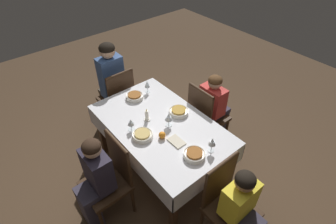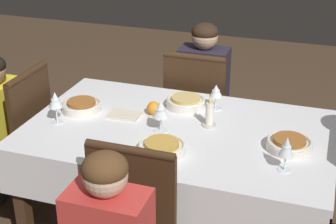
{
  "view_description": "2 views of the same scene",
  "coord_description": "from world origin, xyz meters",
  "px_view_note": "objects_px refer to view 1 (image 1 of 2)",
  "views": [
    {
      "loc": [
        1.59,
        -1.2,
        2.59
      ],
      "look_at": [
        0.03,
        0.08,
        0.87
      ],
      "focal_mm": 28.0,
      "sensor_mm": 36.0,
      "label": 1
    },
    {
      "loc": [
        -0.66,
        2.13,
        1.88
      ],
      "look_at": [
        0.06,
        -0.02,
        0.81
      ],
      "focal_mm": 55.0,
      "sensor_mm": 36.0,
      "label": 2
    }
  ],
  "objects_px": {
    "person_adult_denim": "(110,80)",
    "wine_glass_east": "(212,142)",
    "orange_fruit": "(162,135)",
    "bowl_north": "(179,111)",
    "person_child_dark": "(94,181)",
    "wine_glass_north": "(169,117)",
    "napkin_red_folded": "(176,141)",
    "chair_west": "(118,97)",
    "chair_south": "(111,177)",
    "wine_glass_west": "(147,84)",
    "candle_centerpiece": "(147,116)",
    "dining_table": "(161,129)",
    "chair_north": "(205,115)",
    "chair_east": "(227,201)",
    "bowl_south": "(142,135)",
    "wine_glass_south": "(131,123)",
    "person_child_yellow": "(243,212)",
    "person_child_red": "(215,106)",
    "bowl_west": "(135,96)",
    "bowl_east": "(194,154)"
  },
  "relations": [
    {
      "from": "person_adult_denim",
      "to": "wine_glass_east",
      "type": "bearing_deg",
      "value": 93.1
    },
    {
      "from": "orange_fruit",
      "to": "bowl_north",
      "type": "bearing_deg",
      "value": 114.89
    },
    {
      "from": "person_child_dark",
      "to": "wine_glass_east",
      "type": "relative_size",
      "value": 6.41
    },
    {
      "from": "wine_glass_north",
      "to": "napkin_red_folded",
      "type": "bearing_deg",
      "value": -21.99
    },
    {
      "from": "chair_west",
      "to": "chair_south",
      "type": "relative_size",
      "value": 1.0
    },
    {
      "from": "wine_glass_west",
      "to": "candle_centerpiece",
      "type": "relative_size",
      "value": 1.06
    },
    {
      "from": "chair_west",
      "to": "bowl_north",
      "type": "distance_m",
      "value": 1.01
    },
    {
      "from": "dining_table",
      "to": "chair_west",
      "type": "xyz_separation_m",
      "value": [
        -0.95,
        0.04,
        -0.15
      ]
    },
    {
      "from": "chair_north",
      "to": "orange_fruit",
      "type": "distance_m",
      "value": 0.84
    },
    {
      "from": "chair_east",
      "to": "bowl_south",
      "type": "height_order",
      "value": "chair_east"
    },
    {
      "from": "chair_west",
      "to": "person_adult_denim",
      "type": "height_order",
      "value": "person_adult_denim"
    },
    {
      "from": "wine_glass_south",
      "to": "orange_fruit",
      "type": "relative_size",
      "value": 1.96
    },
    {
      "from": "bowl_south",
      "to": "candle_centerpiece",
      "type": "distance_m",
      "value": 0.25
    },
    {
      "from": "chair_east",
      "to": "orange_fruit",
      "type": "relative_size",
      "value": 13.45
    },
    {
      "from": "chair_west",
      "to": "bowl_north",
      "type": "height_order",
      "value": "chair_west"
    },
    {
      "from": "chair_east",
      "to": "person_adult_denim",
      "type": "distance_m",
      "value": 2.07
    },
    {
      "from": "person_child_yellow",
      "to": "person_child_red",
      "type": "xyz_separation_m",
      "value": [
        -1.1,
        0.85,
        0.01
      ]
    },
    {
      "from": "bowl_north",
      "to": "orange_fruit",
      "type": "relative_size",
      "value": 3.1
    },
    {
      "from": "orange_fruit",
      "to": "dining_table",
      "type": "bearing_deg",
      "value": 146.75
    },
    {
      "from": "dining_table",
      "to": "wine_glass_south",
      "type": "height_order",
      "value": "wine_glass_south"
    },
    {
      "from": "chair_east",
      "to": "candle_centerpiece",
      "type": "bearing_deg",
      "value": 93.13
    },
    {
      "from": "bowl_south",
      "to": "wine_glass_south",
      "type": "height_order",
      "value": "wine_glass_south"
    },
    {
      "from": "bowl_south",
      "to": "napkin_red_folded",
      "type": "bearing_deg",
      "value": 39.45
    },
    {
      "from": "wine_glass_west",
      "to": "wine_glass_south",
      "type": "relative_size",
      "value": 1.15
    },
    {
      "from": "bowl_west",
      "to": "napkin_red_folded",
      "type": "height_order",
      "value": "bowl_west"
    },
    {
      "from": "wine_glass_south",
      "to": "orange_fruit",
      "type": "xyz_separation_m",
      "value": [
        0.28,
        0.17,
        -0.06
      ]
    },
    {
      "from": "dining_table",
      "to": "bowl_north",
      "type": "xyz_separation_m",
      "value": [
        0.0,
        0.25,
        0.12
      ]
    },
    {
      "from": "bowl_west",
      "to": "wine_glass_west",
      "type": "relative_size",
      "value": 1.31
    },
    {
      "from": "chair_south",
      "to": "bowl_south",
      "type": "relative_size",
      "value": 4.47
    },
    {
      "from": "person_child_dark",
      "to": "bowl_north",
      "type": "xyz_separation_m",
      "value": [
        -0.08,
        1.08,
        0.19
      ]
    },
    {
      "from": "bowl_east",
      "to": "napkin_red_folded",
      "type": "bearing_deg",
      "value": -178.28
    },
    {
      "from": "person_adult_denim",
      "to": "wine_glass_south",
      "type": "height_order",
      "value": "person_adult_denim"
    },
    {
      "from": "bowl_east",
      "to": "wine_glass_south",
      "type": "distance_m",
      "value": 0.7
    },
    {
      "from": "chair_east",
      "to": "napkin_red_folded",
      "type": "height_order",
      "value": "chair_east"
    },
    {
      "from": "chair_east",
      "to": "person_child_red",
      "type": "height_order",
      "value": "person_child_red"
    },
    {
      "from": "chair_west",
      "to": "wine_glass_east",
      "type": "xyz_separation_m",
      "value": [
        1.55,
        0.09,
        0.36
      ]
    },
    {
      "from": "bowl_west",
      "to": "orange_fruit",
      "type": "bearing_deg",
      "value": -12.06
    },
    {
      "from": "person_adult_denim",
      "to": "person_child_red",
      "type": "bearing_deg",
      "value": 125.23
    },
    {
      "from": "candle_centerpiece",
      "to": "bowl_south",
      "type": "bearing_deg",
      "value": -45.89
    },
    {
      "from": "person_child_red",
      "to": "napkin_red_folded",
      "type": "xyz_separation_m",
      "value": [
        0.28,
        -0.88,
        0.19
      ]
    },
    {
      "from": "chair_north",
      "to": "person_child_dark",
      "type": "relative_size",
      "value": 0.88
    },
    {
      "from": "dining_table",
      "to": "chair_south",
      "type": "relative_size",
      "value": 1.6
    },
    {
      "from": "bowl_west",
      "to": "wine_glass_south",
      "type": "height_order",
      "value": "wine_glass_south"
    },
    {
      "from": "person_adult_denim",
      "to": "bowl_east",
      "type": "relative_size",
      "value": 6.04
    },
    {
      "from": "person_child_yellow",
      "to": "candle_centerpiece",
      "type": "distance_m",
      "value": 1.28
    },
    {
      "from": "person_child_red",
      "to": "chair_south",
      "type": "bearing_deg",
      "value": 92.28
    },
    {
      "from": "orange_fruit",
      "to": "person_adult_denim",
      "type": "bearing_deg",
      "value": 173.23
    },
    {
      "from": "person_adult_denim",
      "to": "dining_table",
      "type": "bearing_deg",
      "value": 87.96
    },
    {
      "from": "chair_north",
      "to": "bowl_west",
      "type": "bearing_deg",
      "value": 48.82
    },
    {
      "from": "dining_table",
      "to": "person_adult_denim",
      "type": "relative_size",
      "value": 1.2
    }
  ]
}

